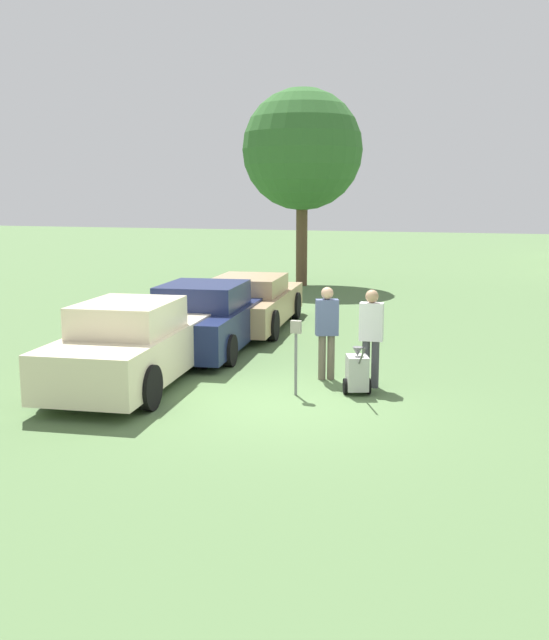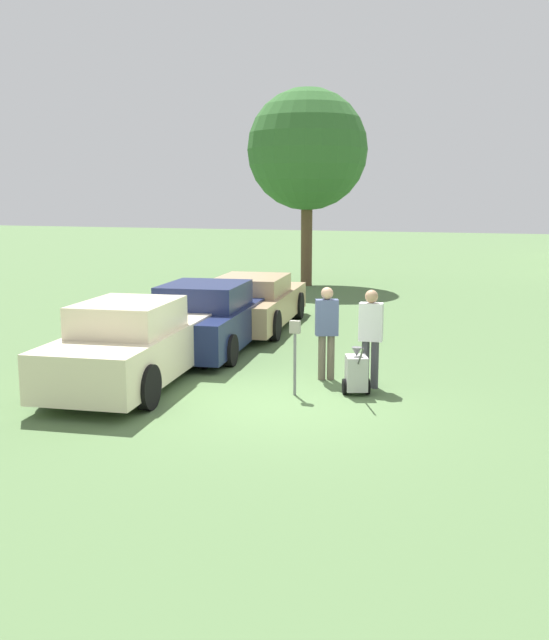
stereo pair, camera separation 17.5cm
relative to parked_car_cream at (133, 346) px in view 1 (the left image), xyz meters
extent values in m
plane|color=#517042|center=(2.90, -0.24, -0.74)|extent=(120.00, 120.00, 0.00)
cube|color=beige|center=(0.00, 0.04, -0.12)|extent=(2.36, 4.89, 0.82)
cube|color=beige|center=(0.02, -0.15, 0.57)|extent=(1.80, 2.16, 0.55)
cylinder|color=black|center=(-1.05, 1.37, -0.36)|extent=(0.27, 0.77, 0.75)
cylinder|color=black|center=(0.67, 1.59, -0.36)|extent=(0.27, 0.77, 0.75)
cylinder|color=black|center=(-0.68, -1.52, -0.36)|extent=(0.27, 0.77, 0.75)
cylinder|color=black|center=(1.04, -1.30, -0.36)|extent=(0.27, 0.77, 0.75)
cube|color=#19234C|center=(0.00, 3.29, -0.15)|extent=(2.53, 5.01, 0.81)
cube|color=#19234C|center=(0.02, 3.10, 0.52)|extent=(1.95, 2.22, 0.54)
cylinder|color=black|center=(-1.13, 4.64, -0.41)|extent=(0.26, 0.68, 0.66)
cylinder|color=black|center=(0.75, 4.88, -0.41)|extent=(0.26, 0.68, 0.66)
cylinder|color=black|center=(-0.76, 1.69, -0.41)|extent=(0.26, 0.68, 0.66)
cylinder|color=black|center=(1.13, 1.93, -0.41)|extent=(0.26, 0.68, 0.66)
cube|color=tan|center=(0.00, 6.19, -0.17)|extent=(2.55, 5.46, 0.72)
cube|color=tan|center=(0.02, 5.99, 0.42)|extent=(1.94, 2.41, 0.46)
cylinder|color=black|center=(-1.13, 7.70, -0.36)|extent=(0.27, 0.76, 0.75)
cylinder|color=black|center=(0.71, 7.93, -0.36)|extent=(0.27, 0.76, 0.75)
cylinder|color=black|center=(-0.72, 4.46, -0.36)|extent=(0.27, 0.76, 0.75)
cylinder|color=black|center=(1.13, 4.69, -0.36)|extent=(0.27, 0.76, 0.75)
cylinder|color=slate|center=(3.03, 0.31, -0.18)|extent=(0.05, 0.05, 1.10)
cube|color=gray|center=(3.03, 0.31, 0.48)|extent=(0.18, 0.09, 0.22)
cylinder|color=#665B4C|center=(3.34, 1.57, -0.31)|extent=(0.14, 0.14, 0.86)
cylinder|color=#665B4C|center=(3.18, 1.51, -0.31)|extent=(0.14, 0.14, 0.86)
cube|color=#4C597F|center=(3.26, 1.54, 0.46)|extent=(0.47, 0.36, 0.68)
sphere|color=tan|center=(3.26, 1.54, 0.92)|extent=(0.23, 0.23, 0.23)
cylinder|color=#3F3F47|center=(4.24, 1.25, -0.30)|extent=(0.14, 0.14, 0.87)
cylinder|color=#3F3F47|center=(4.07, 1.23, -0.30)|extent=(0.14, 0.14, 0.87)
cube|color=silver|center=(4.16, 1.24, 0.48)|extent=(0.43, 0.25, 0.69)
sphere|color=tan|center=(4.16, 1.24, 0.94)|extent=(0.24, 0.24, 0.24)
cube|color=#B2B2AD|center=(4.02, 0.72, -0.35)|extent=(0.49, 0.54, 0.60)
cone|color=#59595B|center=(4.02, 0.72, 0.03)|extent=(0.18, 0.18, 0.16)
cylinder|color=#4C4C4C|center=(4.19, 0.28, 0.05)|extent=(0.24, 0.56, 0.43)
cylinder|color=black|center=(3.83, 0.65, -0.60)|extent=(0.15, 0.28, 0.28)
cylinder|color=black|center=(4.22, 0.80, -0.60)|extent=(0.15, 0.28, 0.28)
cylinder|color=brown|center=(-1.34, 15.38, 0.89)|extent=(0.44, 0.44, 3.25)
sphere|color=#33662D|center=(-1.34, 15.38, 4.46)|extent=(4.58, 4.58, 4.58)
camera|label=1|loc=(6.53, -11.24, 2.69)|focal=40.00mm
camera|label=2|loc=(6.70, -11.18, 2.69)|focal=40.00mm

